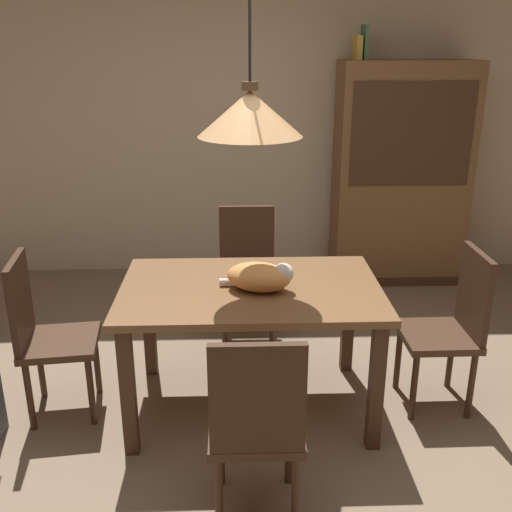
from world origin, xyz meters
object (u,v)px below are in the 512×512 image
object	(u,v)px
dining_table	(251,303)
chair_right_side	(453,323)
pendant_lamp	(250,113)
hutch_bookcase	(400,179)
chair_left_side	(44,330)
cat_sleeping	(261,277)
chair_near_front	(257,422)
book_yellow_short	(357,48)
book_green_slim	(364,42)
chair_far_back	(247,269)

from	to	relation	value
dining_table	chair_right_side	world-z (taller)	chair_right_side
pendant_lamp	hutch_bookcase	bearing A→B (deg)	55.80
chair_left_side	hutch_bookcase	world-z (taller)	hutch_bookcase
chair_left_side	cat_sleeping	bearing A→B (deg)	-2.13
chair_near_front	cat_sleeping	bearing A→B (deg)	86.36
chair_left_side	chair_near_front	distance (m)	1.42
pendant_lamp	book_yellow_short	world-z (taller)	pendant_lamp
chair_near_front	book_green_slim	xyz separation A→B (m)	(0.95, 2.83, 1.47)
chair_near_front	pendant_lamp	bearing A→B (deg)	89.99
chair_near_front	pendant_lamp	distance (m)	1.45
dining_table	chair_left_side	size ratio (longest dim) A/B	1.51
cat_sleeping	pendant_lamp	bearing A→B (deg)	134.56
chair_right_side	cat_sleeping	distance (m)	1.12
book_yellow_short	pendant_lamp	bearing A→B (deg)	-114.66
hutch_bookcase	book_yellow_short	distance (m)	1.13
chair_near_front	cat_sleeping	size ratio (longest dim) A/B	2.30
dining_table	chair_near_front	size ratio (longest dim) A/B	1.51
dining_table	cat_sleeping	xyz separation A→B (m)	(0.05, -0.05, 0.18)
dining_table	chair_far_back	size ratio (longest dim) A/B	1.51
pendant_lamp	book_green_slim	xyz separation A→B (m)	(0.95, 1.95, 0.32)
pendant_lamp	chair_left_side	bearing A→B (deg)	-179.53
chair_near_front	book_yellow_short	size ratio (longest dim) A/B	4.65
dining_table	chair_near_front	bearing A→B (deg)	-90.01
chair_near_front	chair_right_side	bearing A→B (deg)	37.92
cat_sleeping	book_yellow_short	xyz separation A→B (m)	(0.84, 2.00, 1.11)
book_yellow_short	chair_right_side	bearing A→B (deg)	-83.14
chair_right_side	hutch_bookcase	distance (m)	1.99
dining_table	book_green_slim	distance (m)	2.54
chair_right_side	book_green_slim	world-z (taller)	book_green_slim
chair_left_side	dining_table	bearing A→B (deg)	0.47
dining_table	chair_near_front	distance (m)	0.89
hutch_bookcase	book_green_slim	xyz separation A→B (m)	(-0.38, 0.00, 1.09)
chair_far_back	pendant_lamp	distance (m)	1.45
chair_left_side	chair_far_back	size ratio (longest dim) A/B	1.00
dining_table	hutch_bookcase	bearing A→B (deg)	55.80
chair_left_side	hutch_bookcase	size ratio (longest dim) A/B	0.50
cat_sleeping	chair_right_side	bearing A→B (deg)	2.86
chair_near_front	cat_sleeping	distance (m)	0.88
chair_near_front	hutch_bookcase	size ratio (longest dim) A/B	0.50
dining_table	hutch_bookcase	world-z (taller)	hutch_bookcase
dining_table	pendant_lamp	xyz separation A→B (m)	(0.00, 0.00, 1.01)
dining_table	book_yellow_short	size ratio (longest dim) A/B	7.00
dining_table	book_yellow_short	xyz separation A→B (m)	(0.89, 1.95, 1.29)
chair_left_side	chair_right_side	bearing A→B (deg)	0.25
hutch_bookcase	chair_far_back	bearing A→B (deg)	-141.09
chair_right_side	book_green_slim	distance (m)	2.44
dining_table	chair_near_front	world-z (taller)	chair_near_front
book_yellow_short	chair_left_side	bearing A→B (deg)	-135.95
chair_far_back	book_green_slim	distance (m)	2.05
dining_table	hutch_bookcase	distance (m)	2.36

